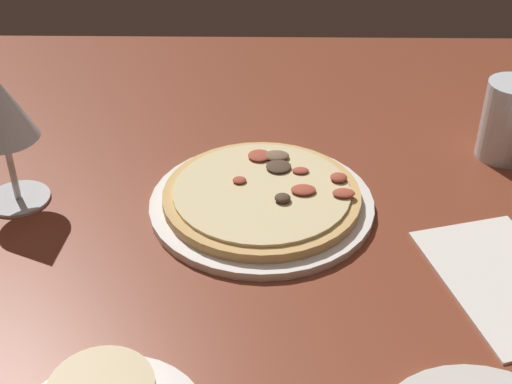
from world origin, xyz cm
name	(u,v)px	position (x,y,z in cm)	size (l,w,h in cm)	color
dining_table	(250,233)	(0.00, 0.00, 2.00)	(150.00, 110.00, 4.00)	brown
pizza_main	(262,199)	(-1.36, -2.35, 5.22)	(26.42, 26.42, 3.39)	white
water_glass	(508,124)	(-32.84, -14.68, 8.70)	(6.88, 6.88, 10.43)	silver
paper_menu	(505,281)	(-26.49, 10.59, 4.15)	(12.41, 19.89, 0.30)	white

